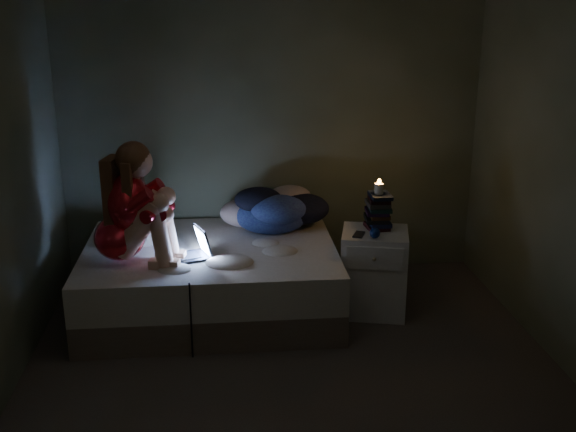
{
  "coord_description": "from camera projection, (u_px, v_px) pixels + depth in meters",
  "views": [
    {
      "loc": [
        -0.43,
        -3.91,
        2.39
      ],
      "look_at": [
        0.05,
        1.0,
        0.8
      ],
      "focal_mm": 42.68,
      "sensor_mm": 36.0,
      "label": 1
    }
  ],
  "objects": [
    {
      "name": "floor",
      "position": [
        295.0,
        380.0,
        4.48
      ],
      "size": [
        3.6,
        3.8,
        0.02
      ],
      "primitive_type": "cube",
      "color": "#37302D",
      "rests_on": "ground"
    },
    {
      "name": "wall_back",
      "position": [
        272.0,
        129.0,
        5.89
      ],
      "size": [
        3.6,
        0.02,
        2.6
      ],
      "primitive_type": "cube",
      "color": "#3B4632",
      "rests_on": "ground"
    },
    {
      "name": "wall_front",
      "position": [
        358.0,
        340.0,
        2.27
      ],
      "size": [
        3.6,
        0.02,
        2.6
      ],
      "primitive_type": "cube",
      "color": "#3B4632",
      "rests_on": "ground"
    },
    {
      "name": "bed",
      "position": [
        211.0,
        279.0,
        5.39
      ],
      "size": [
        1.94,
        1.45,
        0.53
      ],
      "primitive_type": null,
      "color": "#BCB6A7",
      "rests_on": "ground"
    },
    {
      "name": "pillow",
      "position": [
        128.0,
        234.0,
        5.43
      ],
      "size": [
        0.41,
        0.29,
        0.12
      ],
      "primitive_type": "cube",
      "color": "silver",
      "rests_on": "bed"
    },
    {
      "name": "woman",
      "position": [
        117.0,
        203.0,
        4.87
      ],
      "size": [
        0.62,
        0.47,
        0.91
      ],
      "primitive_type": null,
      "rotation": [
        0.0,
        0.0,
        -0.2
      ],
      "color": "#8A0203",
      "rests_on": "bed"
    },
    {
      "name": "laptop",
      "position": [
        184.0,
        244.0,
        5.03
      ],
      "size": [
        0.41,
        0.35,
        0.24
      ],
      "primitive_type": null,
      "rotation": [
        0.0,
        0.0,
        0.37
      ],
      "color": "black",
      "rests_on": "bed"
    },
    {
      "name": "clothes_pile",
      "position": [
        271.0,
        207.0,
        5.65
      ],
      "size": [
        0.67,
        0.55,
        0.39
      ],
      "primitive_type": null,
      "rotation": [
        0.0,
        0.0,
        -0.05
      ],
      "color": "navy",
      "rests_on": "bed"
    },
    {
      "name": "nightstand",
      "position": [
        374.0,
        272.0,
        5.35
      ],
      "size": [
        0.59,
        0.55,
        0.67
      ],
      "primitive_type": "cube",
      "rotation": [
        0.0,
        0.0,
        -0.23
      ],
      "color": "silver",
      "rests_on": "ground"
    },
    {
      "name": "book_stack",
      "position": [
        378.0,
        211.0,
        5.28
      ],
      "size": [
        0.19,
        0.25,
        0.28
      ],
      "primitive_type": null,
      "color": "black",
      "rests_on": "nightstand"
    },
    {
      "name": "candle",
      "position": [
        379.0,
        189.0,
        5.23
      ],
      "size": [
        0.07,
        0.07,
        0.08
      ],
      "primitive_type": "cylinder",
      "color": "beige",
      "rests_on": "book_stack"
    },
    {
      "name": "phone",
      "position": [
        362.0,
        236.0,
        5.14
      ],
      "size": [
        0.09,
        0.15,
        0.01
      ],
      "primitive_type": "cube",
      "rotation": [
        0.0,
        0.0,
        -0.18
      ],
      "color": "black",
      "rests_on": "nightstand"
    },
    {
      "name": "blue_orb",
      "position": [
        379.0,
        233.0,
        5.1
      ],
      "size": [
        0.08,
        0.08,
        0.08
      ],
      "primitive_type": "sphere",
      "color": "#081B4E",
      "rests_on": "nightstand"
    }
  ]
}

